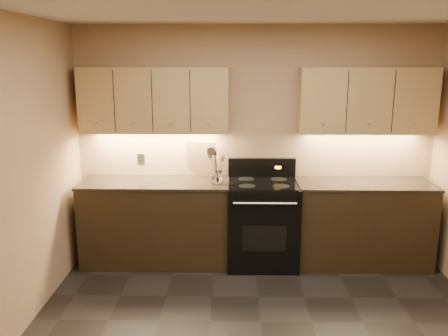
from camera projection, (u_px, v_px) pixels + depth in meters
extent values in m
plane|color=silver|center=(272.00, 2.00, 3.11)|extent=(4.00, 4.00, 0.00)
cube|color=tan|center=(255.00, 144.00, 5.35)|extent=(4.00, 0.04, 2.60)
cube|color=black|center=(156.00, 223.00, 5.27)|extent=(1.60, 0.60, 0.90)
cube|color=#332B20|center=(155.00, 183.00, 5.16)|extent=(1.62, 0.62, 0.03)
cube|color=black|center=(362.00, 225.00, 5.23)|extent=(1.44, 0.60, 0.90)
cube|color=#332B20|center=(365.00, 184.00, 5.12)|extent=(1.46, 0.62, 0.03)
cube|color=black|center=(262.00, 224.00, 5.22)|extent=(0.76, 0.65, 0.92)
cube|color=black|center=(263.00, 183.00, 5.12)|extent=(0.70, 0.60, 0.01)
cube|color=black|center=(262.00, 168.00, 5.37)|extent=(0.76, 0.07, 0.22)
cube|color=orange|center=(278.00, 168.00, 5.33)|extent=(0.06, 0.00, 0.03)
cylinder|color=silver|center=(265.00, 204.00, 4.81)|extent=(0.65, 0.02, 0.02)
cube|color=black|center=(264.00, 239.00, 4.91)|extent=(0.46, 0.00, 0.28)
cylinder|color=black|center=(247.00, 186.00, 4.97)|extent=(0.18, 0.18, 0.00)
cylinder|color=black|center=(281.00, 186.00, 4.96)|extent=(0.18, 0.18, 0.00)
cylinder|color=black|center=(246.00, 179.00, 5.26)|extent=(0.18, 0.18, 0.00)
cylinder|color=black|center=(279.00, 179.00, 5.26)|extent=(0.18, 0.18, 0.00)
cube|color=tan|center=(154.00, 100.00, 5.11)|extent=(1.60, 0.30, 0.70)
cube|color=tan|center=(366.00, 100.00, 5.07)|extent=(1.44, 0.30, 0.70)
cube|color=#B2B5BA|center=(141.00, 159.00, 5.41)|extent=(0.08, 0.01, 0.12)
cylinder|color=white|center=(217.00, 177.00, 5.07)|extent=(0.14, 0.14, 0.14)
cylinder|color=white|center=(217.00, 182.00, 5.09)|extent=(0.11, 0.11, 0.02)
cube|color=tan|center=(201.00, 158.00, 5.34)|extent=(0.35, 0.19, 0.42)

